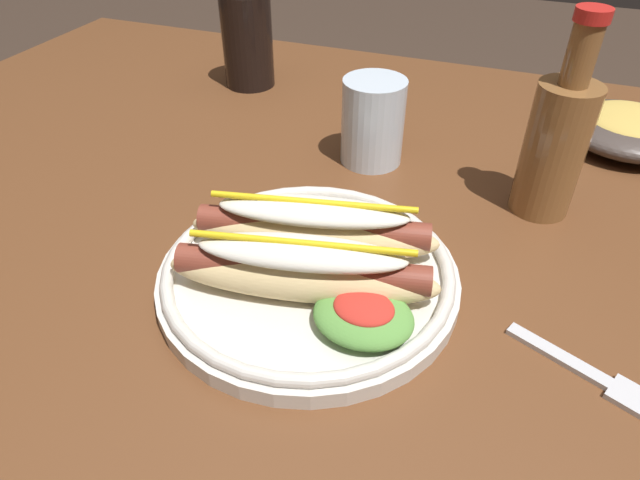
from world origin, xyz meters
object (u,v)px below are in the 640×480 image
Objects in this scene: fork at (592,375)px; glass_bottle at (556,142)px; hot_dog_plate at (310,265)px; water_cup at (373,122)px; soda_cup at (247,41)px; side_bowl at (629,128)px.

fork is 0.25m from glass_bottle.
water_cup is (-0.02, 0.24, 0.03)m from hot_dog_plate.
soda_cup reaches higher than fork.
side_bowl is at bearing 54.74° from hot_dog_plate.
hot_dog_plate reaches higher than fork.
hot_dog_plate is 2.00× the size of soda_cup.
fork is (0.24, -0.02, -0.02)m from hot_dog_plate.
soda_cup is (-0.51, 0.43, 0.07)m from fork.
hot_dog_plate is 0.49m from side_bowl.
water_cup reaches higher than side_bowl.
side_bowl is (0.04, 0.42, 0.02)m from fork.
water_cup is (-0.26, 0.26, 0.05)m from fork.
glass_bottle is (0.19, 0.21, 0.06)m from hot_dog_plate.
hot_dog_plate is at bearing -131.94° from glass_bottle.
glass_bottle is (0.45, -0.20, 0.01)m from soda_cup.
soda_cup is 1.33× the size of water_cup.
glass_bottle reaches higher than hot_dog_plate.
hot_dog_plate is 2.65× the size of water_cup.
water_cup is 0.21m from glass_bottle.
side_bowl is at bearing 27.43° from water_cup.
fork is at bearing -76.25° from glass_bottle.
glass_bottle is (-0.06, 0.23, 0.08)m from fork.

